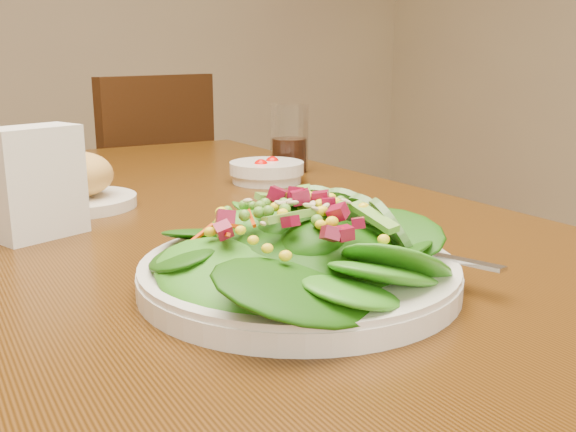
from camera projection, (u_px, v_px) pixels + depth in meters
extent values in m
cube|color=#48290D|center=(152.00, 230.00, 0.88)|extent=(0.90, 1.40, 0.04)
cylinder|color=black|center=(220.00, 292.00, 1.70)|extent=(0.07, 0.07, 0.71)
cube|color=black|center=(118.00, 239.00, 1.92)|extent=(0.56, 0.56, 0.04)
cylinder|color=black|center=(128.00, 281.00, 2.22)|extent=(0.04, 0.04, 0.41)
cylinder|color=black|center=(36.00, 315.00, 1.93)|extent=(0.04, 0.04, 0.41)
cylinder|color=black|center=(206.00, 304.00, 2.02)|extent=(0.04, 0.04, 0.41)
cylinder|color=black|center=(116.00, 345.00, 1.73)|extent=(0.04, 0.04, 0.41)
cube|color=black|center=(161.00, 162.00, 1.75)|extent=(0.38, 0.19, 0.46)
cylinder|color=silver|center=(299.00, 277.00, 0.61)|extent=(0.30, 0.30, 0.02)
ellipsoid|color=#113405|center=(299.00, 244.00, 0.60)|extent=(0.20, 0.20, 0.05)
cube|color=silver|center=(424.00, 251.00, 0.64)|extent=(0.05, 0.18, 0.01)
cylinder|color=silver|center=(80.00, 202.00, 0.93)|extent=(0.16, 0.16, 0.02)
ellipsoid|color=tan|center=(78.00, 174.00, 0.92)|extent=(0.10, 0.10, 0.07)
cylinder|color=silver|center=(267.00, 172.00, 1.11)|extent=(0.13, 0.13, 0.04)
sphere|color=#E40400|center=(272.00, 164.00, 1.12)|extent=(0.03, 0.03, 0.03)
sphere|color=#E40400|center=(261.00, 167.00, 1.09)|extent=(0.03, 0.03, 0.03)
cylinder|color=silver|center=(289.00, 138.00, 1.20)|extent=(0.07, 0.07, 0.13)
cylinder|color=black|center=(289.00, 155.00, 1.21)|extent=(0.06, 0.06, 0.06)
cube|color=white|center=(36.00, 182.00, 0.76)|extent=(0.12, 0.09, 0.13)
cube|color=white|center=(36.00, 174.00, 0.76)|extent=(0.10, 0.07, 0.11)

